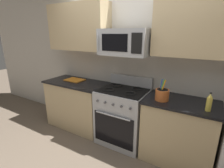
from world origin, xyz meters
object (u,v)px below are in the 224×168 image
Objects in this scene: range_oven at (123,115)px; cutting_board at (75,80)px; microwave at (125,42)px; utensil_crock at (162,94)px; bottle_oil at (209,103)px.

range_oven reaches higher than cutting_board.
utensil_crock is at bearing -10.12° from microwave.
utensil_crock reaches higher than range_oven.
microwave is 3.27× the size of bottle_oil.
microwave is 1.31m from cutting_board.
range_oven is at bearing -89.95° from microwave.
utensil_crock is (0.63, -0.09, 0.52)m from range_oven.
bottle_oil is at bearing -6.06° from utensil_crock.
bottle_oil is at bearing -6.95° from range_oven.
microwave is at bearing 171.77° from bottle_oil.
microwave is (-0.00, 0.03, 1.18)m from range_oven.
bottle_oil is (0.55, -0.06, 0.02)m from utensil_crock.
range_oven is 3.86× the size of utensil_crock.
range_oven is 1.47× the size of microwave.
bottle_oil is at bearing -8.23° from microwave.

